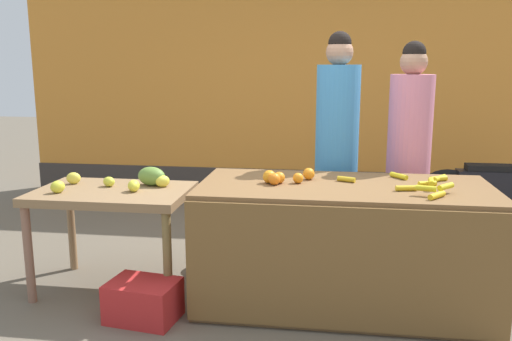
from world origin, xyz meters
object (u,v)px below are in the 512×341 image
Objects in this scene: vendor_woman_blue_shirt at (337,152)px; produce_sack at (238,230)px; produce_crate at (143,301)px; vendor_woman_pink_shirt at (408,157)px; parked_motorcycle at (498,196)px.

vendor_woman_blue_shirt reaches higher than produce_sack.
vendor_woman_blue_shirt is 1.87m from produce_crate.
vendor_woman_blue_shirt is 0.57m from vendor_woman_pink_shirt.
vendor_woman_pink_shirt is 1.45m from parked_motorcycle.
vendor_woman_blue_shirt reaches higher than vendor_woman_pink_shirt.
produce_sack is at bearing 69.18° from produce_crate.
vendor_woman_blue_shirt is 4.29× the size of produce_crate.
vendor_woman_blue_shirt is at bearing 1.75° from produce_sack.
vendor_woman_blue_shirt is 1.18× the size of parked_motorcycle.
parked_motorcycle is 2.89× the size of produce_sack.
produce_sack is (0.43, 1.12, 0.15)m from produce_crate.
vendor_woman_blue_shirt is 1.04× the size of vendor_woman_pink_shirt.
vendor_woman_blue_shirt is at bearing 43.09° from produce_crate.
produce_sack reaches higher than produce_crate.
parked_motorcycle is 3.51m from produce_crate.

